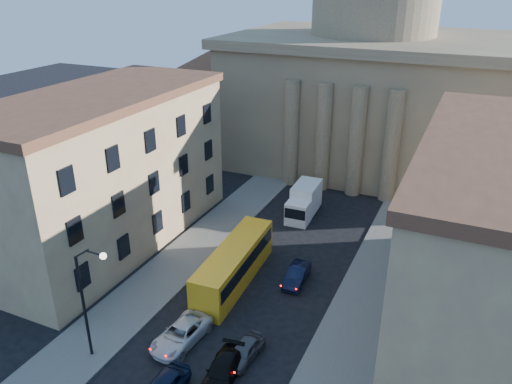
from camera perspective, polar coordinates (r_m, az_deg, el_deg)
sidewalk_left at (r=44.83m, az=-10.71°, el=-9.60°), size 5.00×60.00×0.15m
sidewalk_right at (r=39.10m, az=11.11°, el=-15.30°), size 5.00×60.00×0.15m
church at (r=70.10m, az=12.69°, el=12.95°), size 68.02×28.76×36.60m
building_left at (r=49.18m, az=-16.92°, el=2.50°), size 11.60×26.60×14.70m
building_right at (r=38.17m, az=26.00°, el=-5.33°), size 11.60×26.60×14.70m
street_lamp at (r=34.86m, az=-18.66°, el=-11.00°), size 2.62×0.44×8.83m
car_left_mid at (r=37.49m, az=-8.56°, el=-15.78°), size 2.84×5.42×1.46m
car_right_mid at (r=34.58m, az=-3.84°, el=-19.70°), size 2.48×4.88×1.36m
car_right_far at (r=35.92m, az=-1.32°, el=-17.68°), size 1.88×4.01×1.33m
car_right_distant at (r=43.45m, az=4.71°, el=-9.41°), size 1.75×4.35×1.41m
city_bus at (r=42.85m, az=-2.50°, el=-8.16°), size 3.34×11.87×3.31m
box_truck at (r=54.39m, az=5.49°, el=-1.13°), size 2.64×6.24×3.38m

